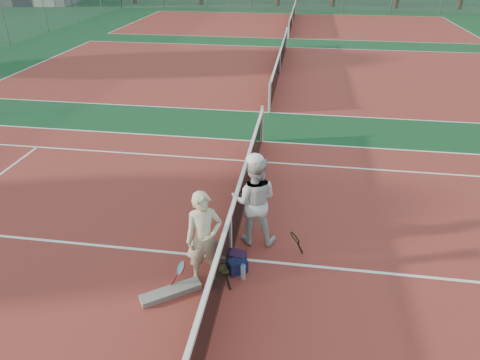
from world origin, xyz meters
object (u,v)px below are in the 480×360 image
player_a (204,238)px  water_bottle (243,272)px  sports_bag_navy (237,266)px  net_main (231,236)px  racket_black_held (294,244)px  sports_bag_purple (236,258)px  racket_spare (224,270)px  racket_red (181,275)px  player_b (254,201)px

player_a → water_bottle: bearing=-18.6°
player_a → sports_bag_navy: 0.93m
net_main → water_bottle: net_main is taller
racket_black_held → sports_bag_navy: racket_black_held is taller
sports_bag_purple → water_bottle: 0.41m
net_main → racket_spare: 0.61m
net_main → racket_red: net_main is taller
player_a → racket_spare: (0.30, 0.17, -0.80)m
racket_spare → player_a: bearing=96.4°
player_a → racket_red: size_ratio=3.24×
net_main → racket_black_held: size_ratio=19.76×
player_b → racket_spare: size_ratio=3.05×
racket_black_held → water_bottle: bearing=5.1°
player_a → net_main: bearing=35.4°
sports_bag_purple → racket_red: bearing=-139.6°
net_main → racket_spare: (-0.05, -0.40, -0.45)m
player_b → racket_black_held: player_b is taller
player_b → water_bottle: size_ratio=6.08×
player_a → sports_bag_purple: (0.48, 0.42, -0.72)m
net_main → racket_spare: size_ratio=18.35×
player_a → racket_red: (-0.36, -0.29, -0.59)m
player_a → racket_black_held: size_ratio=3.09×
player_b → water_bottle: 1.39m
racket_spare → sports_bag_navy: size_ratio=1.81×
player_b → racket_spare: player_b is taller
sports_bag_purple → net_main: bearing=130.8°
racket_black_held → racket_spare: 1.39m
net_main → sports_bag_navy: (0.17, -0.35, -0.38)m
racket_red → sports_bag_navy: bearing=-0.8°
player_b → water_bottle: player_b is taller
sports_bag_navy → sports_bag_purple: 0.20m
net_main → player_b: (0.35, 0.64, 0.40)m
racket_spare → sports_bag_purple: size_ratio=1.79×
racket_black_held → sports_bag_purple: 1.11m
player_b → sports_bag_purple: player_b is taller
sports_bag_navy → water_bottle: bearing=-52.6°
player_a → water_bottle: (0.66, 0.05, -0.71)m
racket_red → sports_bag_navy: 1.03m
net_main → racket_black_held: net_main is taller
sports_bag_purple → player_a: bearing=-138.5°
player_a → water_bottle: 0.97m
racket_black_held → sports_bag_navy: bearing=-5.9°
racket_black_held → sports_bag_navy: size_ratio=1.69×
racket_red → sports_bag_purple: 1.10m
player_a → sports_bag_navy: bearing=0.1°
player_b → sports_bag_navy: (-0.18, -0.99, -0.78)m
racket_spare → water_bottle: 0.39m
player_b → racket_red: bearing=53.9°
player_a → water_bottle: size_ratio=5.73×
player_a → sports_bag_purple: 0.97m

